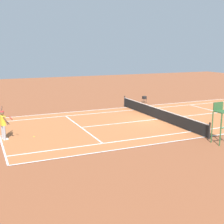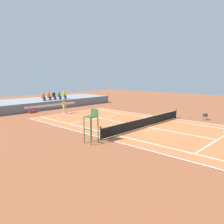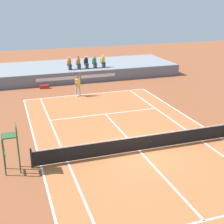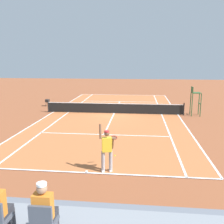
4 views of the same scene
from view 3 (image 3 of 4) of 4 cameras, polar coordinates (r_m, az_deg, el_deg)
name	(u,v)px [view 3 (image 3 of 4)]	position (r m, az deg, el deg)	size (l,w,h in m)	color
ground_plane	(139,151)	(18.49, 4.84, -6.89)	(80.00, 80.00, 0.00)	brown
court	(139,151)	(18.49, 4.84, -6.86)	(11.08, 23.88, 0.03)	#B76638
net	(140,143)	(18.26, 4.89, -5.43)	(11.98, 0.10, 1.07)	black
barrier_wall	(77,78)	(32.77, -6.27, 6.04)	(23.05, 0.25, 1.18)	slate
bleacher_platform	(69,70)	(36.27, -7.55, 7.31)	(23.05, 7.09, 1.18)	gray
spectator_seated_0	(70,64)	(33.70, -7.50, 8.46)	(0.44, 0.60, 1.27)	#474C56
spectator_seated_1	(79,63)	(33.89, -5.92, 8.58)	(0.44, 0.60, 1.27)	#474C56
spectator_seated_2	(86,63)	(34.08, -4.54, 8.69)	(0.44, 0.60, 1.27)	#474C56
spectator_seated_3	(95,62)	(34.30, -3.08, 8.79)	(0.44, 0.60, 1.27)	#474C56
spectator_seated_4	(103,62)	(34.56, -1.57, 8.89)	(0.44, 0.60, 1.27)	#474C56
tennis_player	(78,85)	(28.37, -6.07, 4.75)	(0.74, 0.75, 2.08)	#9E9EA3
tennis_ball	(81,102)	(26.93, -5.49, 1.82)	(0.07, 0.07, 0.07)	#D1E533
umpire_chair	(11,142)	(16.54, -17.32, -5.15)	(0.77, 0.77, 2.44)	#2D562D
equipment_bag	(44,87)	(31.50, -11.83, 4.37)	(0.92, 0.39, 0.32)	red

